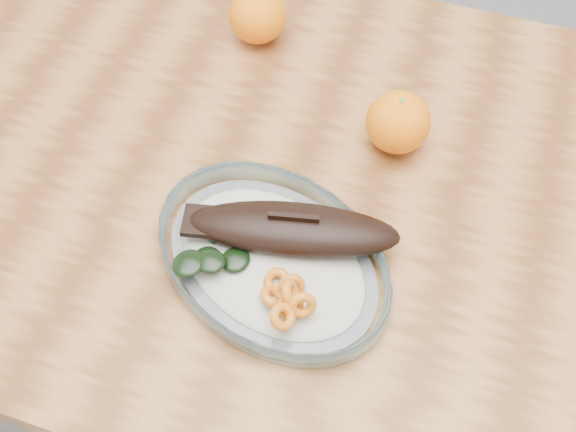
{
  "coord_description": "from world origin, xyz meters",
  "views": [
    {
      "loc": [
        0.17,
        -0.55,
        1.51
      ],
      "look_at": [
        0.01,
        -0.08,
        0.77
      ],
      "focal_mm": 45.0,
      "sensor_mm": 36.0,
      "label": 1
    }
  ],
  "objects_px": {
    "dining_table": "(297,218)",
    "orange_left": "(257,16)",
    "plated_meal": "(273,255)",
    "orange_right": "(398,122)"
  },
  "relations": [
    {
      "from": "plated_meal",
      "to": "orange_left",
      "type": "height_order",
      "value": "orange_left"
    },
    {
      "from": "orange_left",
      "to": "plated_meal",
      "type": "bearing_deg",
      "value": -67.88
    },
    {
      "from": "dining_table",
      "to": "orange_left",
      "type": "xyz_separation_m",
      "value": [
        -0.14,
        0.23,
        0.14
      ]
    },
    {
      "from": "orange_left",
      "to": "orange_right",
      "type": "distance_m",
      "value": 0.28
    },
    {
      "from": "dining_table",
      "to": "orange_right",
      "type": "distance_m",
      "value": 0.2
    },
    {
      "from": "dining_table",
      "to": "plated_meal",
      "type": "distance_m",
      "value": 0.18
    },
    {
      "from": "orange_left",
      "to": "orange_right",
      "type": "xyz_separation_m",
      "value": [
        0.24,
        -0.14,
        0.0
      ]
    },
    {
      "from": "plated_meal",
      "to": "orange_left",
      "type": "bearing_deg",
      "value": 136.47
    },
    {
      "from": "orange_left",
      "to": "orange_right",
      "type": "bearing_deg",
      "value": -29.49
    },
    {
      "from": "orange_left",
      "to": "orange_right",
      "type": "relative_size",
      "value": 0.99
    }
  ]
}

